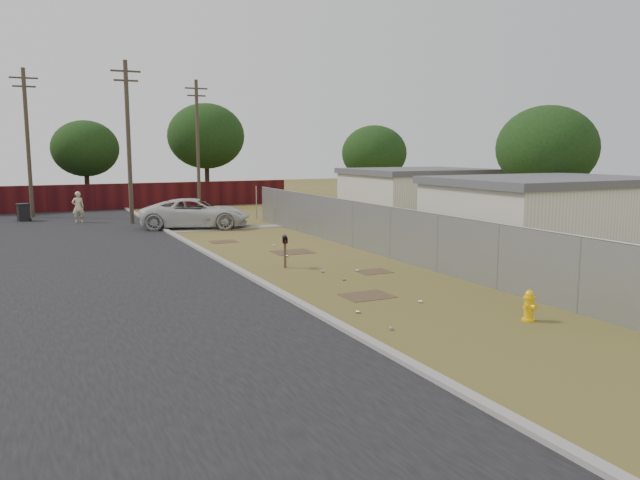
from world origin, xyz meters
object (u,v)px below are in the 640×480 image
pickup_truck (195,213)px  trash_bin (23,212)px  pedestrian (78,207)px  fire_hydrant (529,306)px  mailbox (285,242)px

pickup_truck → trash_bin: (-8.27, 7.37, -0.25)m
pedestrian → fire_hydrant: bearing=104.8°
fire_hydrant → mailbox: 9.42m
fire_hydrant → mailbox: (-2.74, 9.00, 0.54)m
fire_hydrant → trash_bin: bearing=110.8°
pedestrian → trash_bin: 3.58m
fire_hydrant → mailbox: size_ratio=0.69×
mailbox → trash_bin: (-8.24, 19.93, -0.38)m
mailbox → pickup_truck: bearing=89.9°
pedestrian → trash_bin: bearing=-39.3°
mailbox → pedestrian: 18.58m
fire_hydrant → pedestrian: (-8.15, 26.78, 0.52)m
pickup_truck → fire_hydrant: bearing=-153.2°
mailbox → pickup_truck: (0.03, 12.56, -0.13)m
fire_hydrant → trash_bin: 30.94m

